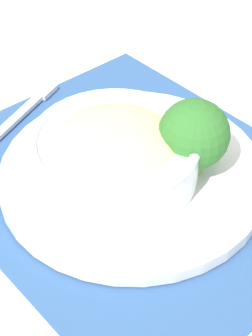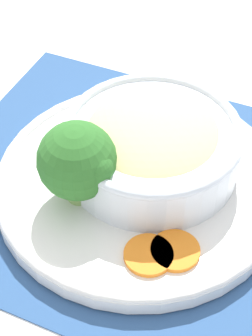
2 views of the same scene
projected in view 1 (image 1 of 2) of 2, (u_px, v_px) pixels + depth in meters
name	position (u px, v px, depth m)	size (l,w,h in m)	color
ground_plane	(132.00, 181.00, 0.65)	(4.00, 4.00, 0.00)	white
placemat	(132.00, 180.00, 0.65)	(0.48, 0.42, 0.00)	#2D5184
plate	(132.00, 172.00, 0.64)	(0.30, 0.30, 0.02)	white
bowl	(115.00, 152.00, 0.61)	(0.19, 0.19, 0.07)	silver
broccoli_floret	(194.00, 134.00, 0.60)	(0.08, 0.08, 0.09)	#84AD5B
carrot_slice_near	(160.00, 117.00, 0.71)	(0.05, 0.05, 0.01)	orange
carrot_slice_middle	(140.00, 114.00, 0.71)	(0.05, 0.05, 0.01)	orange
fork	(22.00, 113.00, 0.74)	(0.06, 0.18, 0.01)	silver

